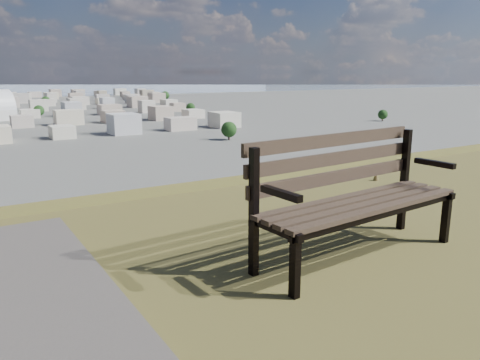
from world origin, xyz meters
TOP-DOWN VIEW (x-y plane):
  - park_bench at (-0.01, 1.28)m, footprint 2.06×0.81m

SIDE VIEW (x-z plane):
  - park_bench at x=-0.01m, z-range 25.07..26.12m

